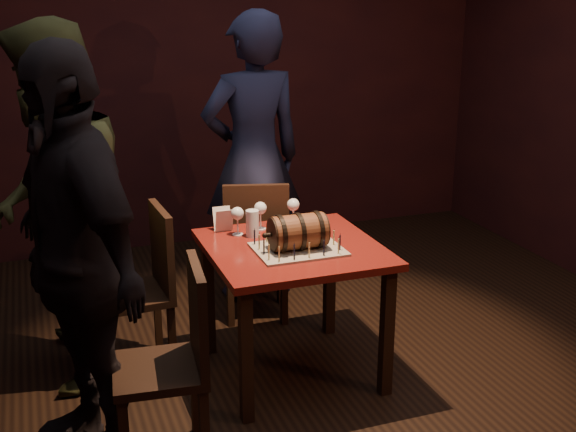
# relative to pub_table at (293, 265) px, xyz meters

# --- Properties ---
(room_shell) EXTENTS (5.04, 5.04, 2.80)m
(room_shell) POSITION_rel_pub_table_xyz_m (-0.00, -0.15, 0.76)
(room_shell) COLOR black
(room_shell) RESTS_ON ground
(pub_table) EXTENTS (0.90, 0.90, 0.75)m
(pub_table) POSITION_rel_pub_table_xyz_m (0.00, 0.00, 0.00)
(pub_table) COLOR #54100E
(pub_table) RESTS_ON ground
(cake_board) EXTENTS (0.45, 0.35, 0.01)m
(cake_board) POSITION_rel_pub_table_xyz_m (-0.00, -0.08, 0.12)
(cake_board) COLOR gray
(cake_board) RESTS_ON pub_table
(barrel_cake) EXTENTS (0.34, 0.20, 0.20)m
(barrel_cake) POSITION_rel_pub_table_xyz_m (-0.00, -0.08, 0.21)
(barrel_cake) COLOR brown
(barrel_cake) RESTS_ON cake_board
(birthday_candles) EXTENTS (0.40, 0.30, 0.09)m
(birthday_candles) POSITION_rel_pub_table_xyz_m (0.00, -0.08, 0.16)
(birthday_candles) COLOR #D6CB80
(birthday_candles) RESTS_ON cake_board
(wine_glass_left) EXTENTS (0.07, 0.07, 0.16)m
(wine_glass_left) POSITION_rel_pub_table_xyz_m (-0.23, 0.26, 0.23)
(wine_glass_left) COLOR silver
(wine_glass_left) RESTS_ON pub_table
(wine_glass_mid) EXTENTS (0.07, 0.07, 0.16)m
(wine_glass_mid) POSITION_rel_pub_table_xyz_m (-0.08, 0.32, 0.23)
(wine_glass_mid) COLOR silver
(wine_glass_mid) RESTS_ON pub_table
(wine_glass_right) EXTENTS (0.07, 0.07, 0.16)m
(wine_glass_right) POSITION_rel_pub_table_xyz_m (0.12, 0.32, 0.23)
(wine_glass_right) COLOR silver
(wine_glass_right) RESTS_ON pub_table
(pint_of_ale) EXTENTS (0.07, 0.07, 0.15)m
(pint_of_ale) POSITION_rel_pub_table_xyz_m (-0.16, 0.21, 0.18)
(pint_of_ale) COLOR silver
(pint_of_ale) RESTS_ON pub_table
(menu_card) EXTENTS (0.10, 0.05, 0.13)m
(menu_card) POSITION_rel_pub_table_xyz_m (-0.29, 0.36, 0.17)
(menu_card) COLOR white
(menu_card) RESTS_ON pub_table
(chair_back) EXTENTS (0.49, 0.49, 0.93)m
(chair_back) POSITION_rel_pub_table_xyz_m (0.01, 0.71, -0.12)
(chair_back) COLOR black
(chair_back) RESTS_ON ground
(chair_left_rear) EXTENTS (0.42, 0.42, 0.93)m
(chair_left_rear) POSITION_rel_pub_table_xyz_m (-0.74, 0.32, -0.12)
(chair_left_rear) COLOR black
(chair_left_rear) RESTS_ON ground
(chair_left_front) EXTENTS (0.44, 0.44, 0.93)m
(chair_left_front) POSITION_rel_pub_table_xyz_m (-0.74, -0.55, -0.12)
(chair_left_front) COLOR black
(chair_left_front) RESTS_ON ground
(person_back) EXTENTS (0.74, 0.52, 1.93)m
(person_back) POSITION_rel_pub_table_xyz_m (0.13, 1.12, 0.33)
(person_back) COLOR #1C1E38
(person_back) RESTS_ON ground
(person_left_rear) EXTENTS (0.80, 0.99, 1.93)m
(person_left_rear) POSITION_rel_pub_table_xyz_m (-1.16, 0.38, 0.32)
(person_left_rear) COLOR #434422
(person_left_rear) RESTS_ON ground
(person_left_front) EXTENTS (0.79, 1.19, 1.88)m
(person_left_front) POSITION_rel_pub_table_xyz_m (-1.13, -0.36, 0.30)
(person_left_front) COLOR black
(person_left_front) RESTS_ON ground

